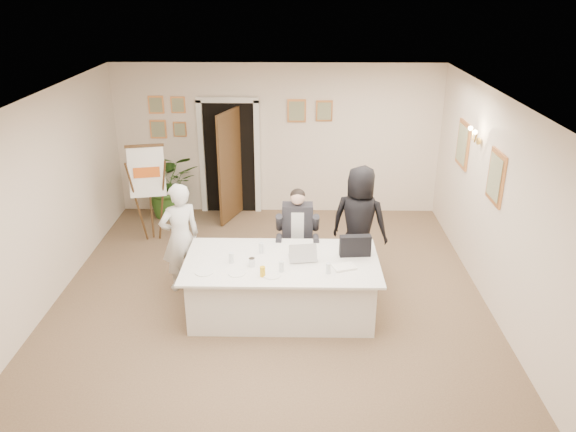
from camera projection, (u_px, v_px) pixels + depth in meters
The scene contains 28 objects.
floor at pixel (270, 306), 7.71m from camera, with size 7.00×7.00×0.00m, color brown.
ceiling at pixel (267, 103), 6.63m from camera, with size 6.00×7.00×0.02m, color white.
wall_back at pixel (278, 140), 10.39m from camera, with size 6.00×0.10×2.80m, color #F4E3CE.
wall_front at pixel (243, 402), 3.95m from camera, with size 6.00×0.10×2.80m, color #F4E3CE.
wall_left at pixel (36, 211), 7.22m from camera, with size 0.10×7.00×2.80m, color #F4E3CE.
wall_right at pixel (504, 214), 7.12m from camera, with size 0.10×7.00×2.80m, color #F4E3CE.
doorway at pixel (230, 161), 10.38m from camera, with size 1.14×0.86×2.20m.
pictures_back_wall at pixel (233, 116), 10.20m from camera, with size 3.40×0.06×0.80m, color #D78A49, non-canonical shape.
pictures_right_wall at pixel (477, 159), 8.09m from camera, with size 0.06×2.20×0.80m, color #D78A49, non-canonical shape.
wall_sconce at pixel (476, 136), 7.96m from camera, with size 0.20×0.30×0.24m, color #B38F39, non-canonical shape.
conference_table at pixel (282, 286), 7.43m from camera, with size 2.53×1.35×0.78m.
seated_man at pixel (297, 234), 8.20m from camera, with size 0.61×0.65×1.41m, color black, non-canonical shape.
flip_chart at pixel (150, 198), 9.37m from camera, with size 0.60×0.43×1.67m.
standing_man at pixel (180, 237), 7.88m from camera, with size 0.58×0.38×1.60m, color silver.
standing_woman at pixel (359, 223), 8.22m from camera, with size 0.84×0.54×1.71m, color black.
potted_palm at pixel (170, 184), 10.45m from camera, with size 1.14×0.99×1.27m, color #2B541C.
laptop at pixel (303, 249), 7.29m from camera, with size 0.36×0.37×0.28m, color #B7BABC, non-canonical shape.
laptop_bag at pixel (355, 246), 7.36m from camera, with size 0.41×0.11×0.29m, color black.
paper_stack at pixel (344, 267), 7.09m from camera, with size 0.28×0.20×0.03m, color white.
plate_left at pixel (204, 272), 6.99m from camera, with size 0.24×0.24×0.01m, color white.
plate_mid at pixel (237, 273), 6.96m from camera, with size 0.22×0.22×0.01m, color white.
plate_near at pixel (272, 275), 6.91m from camera, with size 0.22×0.22×0.01m, color white.
glass_a at pixel (231, 258), 7.21m from camera, with size 0.06×0.06×0.14m, color silver.
glass_b at pixel (281, 267), 6.98m from camera, with size 0.06×0.06×0.14m, color silver.
glass_c at pixel (328, 268), 6.94m from camera, with size 0.06×0.06×0.14m, color silver.
glass_d at pixel (261, 248), 7.47m from camera, with size 0.06×0.06×0.14m, color silver.
oj_glass at pixel (263, 272), 6.88m from camera, with size 0.07×0.07×0.13m, color gold.
steel_jug at pixel (252, 262), 7.13m from camera, with size 0.08×0.08×0.11m, color silver.
Camera 1 is at (0.37, -6.62, 4.14)m, focal length 35.00 mm.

